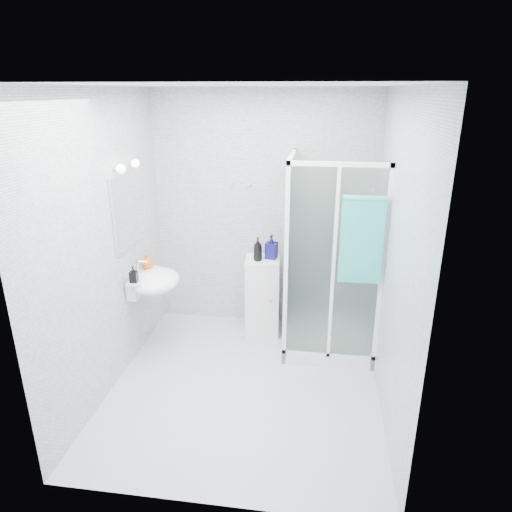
# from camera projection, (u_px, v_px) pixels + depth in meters

# --- Properties ---
(room) EXTENTS (2.40, 2.60, 2.60)m
(room) POSITION_uv_depth(u_px,v_px,m) (244.00, 253.00, 3.76)
(room) COLOR silver
(room) RESTS_ON ground
(shower_enclosure) EXTENTS (0.90, 0.95, 2.00)m
(shower_enclosure) POSITION_uv_depth(u_px,v_px,m) (321.00, 309.00, 4.68)
(shower_enclosure) COLOR white
(shower_enclosure) RESTS_ON ground
(wall_basin) EXTENTS (0.46, 0.56, 0.35)m
(wall_basin) POSITION_uv_depth(u_px,v_px,m) (153.00, 281.00, 4.48)
(wall_basin) COLOR white
(wall_basin) RESTS_ON ground
(mirror) EXTENTS (0.02, 0.60, 0.70)m
(mirror) POSITION_uv_depth(u_px,v_px,m) (127.00, 211.00, 4.27)
(mirror) COLOR white
(mirror) RESTS_ON room
(vanity_lights) EXTENTS (0.10, 0.40, 0.08)m
(vanity_lights) POSITION_uv_depth(u_px,v_px,m) (128.00, 166.00, 4.12)
(vanity_lights) COLOR silver
(vanity_lights) RESTS_ON room
(wall_hooks) EXTENTS (0.23, 0.06, 0.03)m
(wall_hooks) POSITION_uv_depth(u_px,v_px,m) (240.00, 184.00, 4.85)
(wall_hooks) COLOR silver
(wall_hooks) RESTS_ON room
(storage_cabinet) EXTENTS (0.39, 0.40, 0.87)m
(storage_cabinet) POSITION_uv_depth(u_px,v_px,m) (262.00, 296.00, 5.00)
(storage_cabinet) COLOR white
(storage_cabinet) RESTS_ON ground
(hand_towel) EXTENTS (0.37, 0.05, 0.79)m
(hand_towel) POSITION_uv_depth(u_px,v_px,m) (362.00, 238.00, 3.95)
(hand_towel) COLOR teal
(hand_towel) RESTS_ON shower_enclosure
(shampoo_bottle_a) EXTENTS (0.10, 0.10, 0.25)m
(shampoo_bottle_a) POSITION_uv_depth(u_px,v_px,m) (258.00, 249.00, 4.77)
(shampoo_bottle_a) COLOR black
(shampoo_bottle_a) RESTS_ON storage_cabinet
(shampoo_bottle_b) EXTENTS (0.14, 0.14, 0.26)m
(shampoo_bottle_b) POSITION_uv_depth(u_px,v_px,m) (271.00, 247.00, 4.83)
(shampoo_bottle_b) COLOR #100E59
(shampoo_bottle_b) RESTS_ON storage_cabinet
(soap_dispenser_orange) EXTENTS (0.16, 0.16, 0.16)m
(soap_dispenser_orange) POSITION_uv_depth(u_px,v_px,m) (147.00, 262.00, 4.58)
(soap_dispenser_orange) COLOR #C75517
(soap_dispenser_orange) RESTS_ON wall_basin
(soap_dispenser_black) EXTENTS (0.07, 0.08, 0.16)m
(soap_dispenser_black) POSITION_uv_depth(u_px,v_px,m) (134.00, 274.00, 4.27)
(soap_dispenser_black) COLOR black
(soap_dispenser_black) RESTS_ON wall_basin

